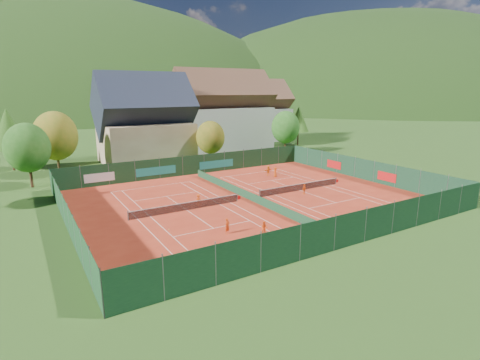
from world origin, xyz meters
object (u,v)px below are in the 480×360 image
at_px(player_left_near, 227,226).
at_px(player_right_far_a, 275,172).
at_px(chalet, 145,125).
at_px(ball_hopper, 408,205).
at_px(hotel_block_a, 222,115).
at_px(player_left_far, 198,200).
at_px(player_right_near, 304,189).
at_px(hotel_block_b, 256,114).
at_px(player_right_far_b, 268,171).
at_px(player_left_mid, 264,228).

relative_size(player_left_near, player_right_far_a, 1.00).
bearing_deg(chalet, player_right_far_a, -59.76).
height_order(ball_hopper, player_left_near, player_left_near).
distance_m(hotel_block_a, player_left_near, 50.59).
distance_m(chalet, hotel_block_a, 19.94).
relative_size(hotel_block_a, ball_hopper, 27.00).
bearing_deg(player_left_far, player_right_near, -174.58).
distance_m(hotel_block_b, ball_hopper, 59.07).
height_order(ball_hopper, player_right_near, player_right_near).
bearing_deg(hotel_block_b, player_right_far_b, -120.63).
bearing_deg(player_right_near, player_left_mid, -161.87).
distance_m(hotel_block_b, player_right_far_b, 40.72).
bearing_deg(player_right_near, player_left_far, 151.98).
relative_size(player_right_near, player_right_far_a, 0.84).
height_order(player_left_near, player_left_mid, player_left_near).
relative_size(hotel_block_b, player_left_near, 11.37).
relative_size(chalet, player_left_far, 12.12).
bearing_deg(player_left_far, player_right_far_b, -135.80).
xyz_separation_m(chalet, player_left_far, (-3.19, -29.07, -5.96)).
distance_m(hotel_block_a, player_right_near, 39.17).
distance_m(hotel_block_a, hotel_block_b, 16.14).
height_order(player_left_mid, player_right_far_b, player_right_far_b).
relative_size(hotel_block_a, player_left_near, 14.22).
relative_size(chalet, player_left_near, 10.66).
relative_size(player_left_mid, player_right_far_a, 0.86).
height_order(chalet, hotel_block_b, chalet).
bearing_deg(player_right_far_b, hotel_block_a, -105.79).
height_order(player_left_far, player_right_far_a, player_right_far_a).
distance_m(ball_hopper, player_left_near, 20.98).
xyz_separation_m(player_left_mid, player_right_far_b, (14.25, 19.56, 0.10)).
bearing_deg(player_right_far_a, hotel_block_a, -134.77).
xyz_separation_m(chalet, player_right_far_a, (12.83, -22.01, -5.87)).
relative_size(player_left_near, player_right_near, 1.19).
distance_m(player_left_near, player_right_far_b, 24.49).
xyz_separation_m(ball_hopper, player_right_far_b, (-3.58, 21.59, 0.20)).
relative_size(hotel_block_b, player_right_far_b, 11.44).
relative_size(ball_hopper, player_left_far, 0.60).
xyz_separation_m(hotel_block_a, ball_hopper, (-2.94, -48.26, -6.83)).
relative_size(hotel_block_b, player_right_far_a, 11.38).
xyz_separation_m(ball_hopper, player_left_far, (-19.25, 13.18, 0.11)).
height_order(chalet, player_left_near, chalet).
xyz_separation_m(player_left_mid, player_right_far_a, (14.61, 18.23, 0.11)).
xyz_separation_m(hotel_block_b, player_right_far_a, (-20.17, -36.01, -5.86)).
relative_size(hotel_block_a, player_right_near, 16.85).
bearing_deg(player_right_far_a, player_left_near, 10.79).
relative_size(chalet, hotel_block_b, 0.94).
height_order(ball_hopper, player_left_far, player_left_far).
xyz_separation_m(player_right_near, player_right_far_b, (2.16, 10.92, 0.11)).
bearing_deg(player_left_mid, player_right_far_a, 89.56).
xyz_separation_m(ball_hopper, player_right_far_a, (-3.23, 20.25, 0.20)).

